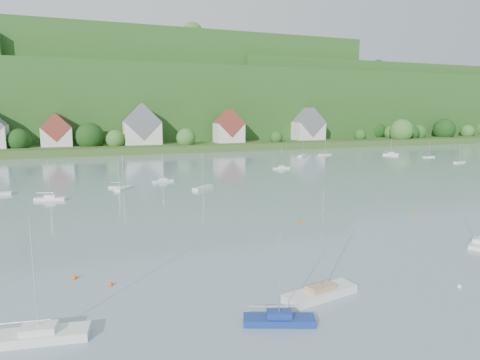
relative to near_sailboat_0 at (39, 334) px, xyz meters
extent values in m
cube|color=#2E531F|center=(21.05, 167.19, 1.01)|extent=(600.00, 60.00, 3.00)
cube|color=#1B4616|center=(21.05, 242.19, 19.51)|extent=(620.00, 160.00, 40.00)
cube|color=#1B4616|center=(31.05, 237.19, 27.51)|extent=(240.00, 130.00, 60.00)
cube|color=#1B4616|center=(181.05, 222.19, 21.51)|extent=(200.00, 110.00, 48.00)
sphere|color=#164514|center=(239.87, 163.71, 5.84)|extent=(10.24, 10.24, 10.24)
sphere|color=#326A27|center=(162.55, 147.41, 6.70)|extent=(12.88, 12.88, 12.88)
sphere|color=black|center=(160.40, 165.13, 5.91)|extent=(10.46, 10.46, 10.46)
sphere|color=#164514|center=(139.48, 152.09, 4.61)|extent=(6.45, 6.45, 6.45)
sphere|color=black|center=(173.06, 161.19, 5.98)|extent=(10.68, 10.68, 10.68)
sphere|color=black|center=(198.95, 153.61, 6.69)|extent=(12.85, 12.85, 12.85)
sphere|color=#326A27|center=(14.25, 151.07, 5.17)|extent=(8.19, 8.19, 8.19)
sphere|color=#326A27|center=(175.01, 157.54, 5.93)|extent=(10.50, 10.50, 10.50)
sphere|color=black|center=(173.81, 151.47, 5.13)|extent=(8.05, 8.05, 8.05)
sphere|color=#326A27|center=(67.90, 159.27, 6.47)|extent=(12.16, 12.16, 12.16)
sphere|color=#326A27|center=(44.04, 147.12, 5.35)|extent=(8.73, 8.73, 8.73)
sphere|color=black|center=(-22.82, 153.05, 5.54)|extent=(9.32, 9.32, 9.32)
sphere|color=#164514|center=(219.69, 154.95, 5.03)|extent=(7.74, 7.74, 7.74)
sphere|color=#164514|center=(180.09, 153.30, 5.38)|extent=(8.84, 8.84, 8.84)
sphere|color=#164514|center=(88.89, 148.88, 4.54)|extent=(6.24, 6.24, 6.24)
sphere|color=black|center=(110.48, 161.73, 5.17)|extent=(8.16, 8.16, 8.16)
sphere|color=#326A27|center=(165.82, 159.51, 5.14)|extent=(8.09, 8.09, 8.09)
sphere|color=#326A27|center=(218.18, 154.49, 5.16)|extent=(8.14, 8.14, 8.14)
sphere|color=black|center=(4.05, 153.55, 6.39)|extent=(11.92, 11.92, 11.92)
sphere|color=#164514|center=(60.54, 222.22, 59.76)|extent=(12.83, 12.83, 12.83)
sphere|color=#326A27|center=(-18.88, 209.37, 58.94)|extent=(8.18, 8.18, 8.18)
sphere|color=#164514|center=(22.16, 246.84, 59.74)|extent=(12.73, 12.73, 12.73)
sphere|color=#164514|center=(104.45, 211.72, 59.53)|extent=(11.50, 11.50, 11.50)
sphere|color=#164514|center=(81.76, 242.08, 60.08)|extent=(14.65, 14.65, 14.65)
sphere|color=#326A27|center=(60.30, 198.48, 59.60)|extent=(11.95, 11.95, 11.95)
sphere|color=#164514|center=(140.49, 205.77, 59.22)|extent=(9.76, 9.76, 9.76)
sphere|color=#326A27|center=(-26.09, 241.49, 58.75)|extent=(7.07, 7.07, 7.07)
sphere|color=black|center=(17.58, 210.50, 58.95)|extent=(8.21, 8.21, 8.21)
sphere|color=#326A27|center=(-1.77, 234.29, 59.66)|extent=(12.24, 12.24, 12.24)
sphere|color=#326A27|center=(135.56, 210.17, 59.09)|extent=(9.00, 9.00, 9.00)
sphere|color=#164514|center=(122.08, 225.16, 58.92)|extent=(8.03, 8.03, 8.03)
sphere|color=#326A27|center=(197.69, 225.49, 47.18)|extent=(9.52, 9.52, 9.52)
sphere|color=#326A27|center=(254.25, 226.19, 47.11)|extent=(9.12, 9.12, 9.12)
sphere|color=#326A27|center=(121.53, 225.55, 48.13)|extent=(14.97, 14.97, 14.97)
sphere|color=black|center=(182.97, 196.05, 46.83)|extent=(7.52, 7.52, 7.52)
sphere|color=#164514|center=(99.72, 223.01, 47.22)|extent=(9.78, 9.78, 9.78)
sphere|color=#164514|center=(140.73, 221.90, 47.62)|extent=(12.02, 12.02, 12.02)
sphere|color=black|center=(158.95, 203.21, 47.54)|extent=(11.57, 11.57, 11.57)
sphere|color=#164514|center=(143.48, 189.93, 47.73)|extent=(12.65, 12.65, 12.65)
sphere|color=#326A27|center=(163.69, 195.56, 46.96)|extent=(8.28, 8.28, 8.28)
sphere|color=black|center=(188.95, 231.50, 46.82)|extent=(7.47, 7.47, 7.47)
sphere|color=#326A27|center=(120.19, 214.41, 47.17)|extent=(9.48, 9.48, 9.48)
sphere|color=black|center=(210.48, 238.41, 40.99)|extent=(8.43, 8.43, 8.43)
sphere|color=#164514|center=(-18.93, 229.33, 41.61)|extent=(12.01, 12.01, 12.01)
sphere|color=black|center=(203.11, 211.87, 41.88)|extent=(13.54, 13.54, 13.54)
sphere|color=black|center=(139.72, 219.54, 42.15)|extent=(15.08, 15.08, 15.08)
sphere|color=#326A27|center=(129.46, 235.21, 42.31)|extent=(15.99, 15.99, 15.99)
sphere|color=black|center=(17.35, 239.40, 42.26)|extent=(15.72, 15.72, 15.72)
sphere|color=#326A27|center=(239.45, 268.69, 41.99)|extent=(14.17, 14.17, 14.17)
sphere|color=#164514|center=(31.93, 235.11, 41.36)|extent=(10.54, 10.54, 10.54)
sphere|color=black|center=(254.15, 201.18, 41.99)|extent=(14.14, 14.14, 14.14)
cube|color=beige|center=(-8.95, 156.19, 6.51)|extent=(12.00, 9.00, 8.00)
cube|color=maroon|center=(-8.95, 156.19, 10.51)|extent=(12.00, 9.36, 12.00)
cube|color=beige|center=(26.05, 155.19, 7.51)|extent=(16.00, 11.00, 10.00)
cube|color=slate|center=(26.05, 155.19, 12.51)|extent=(16.00, 11.44, 16.00)
cube|color=beige|center=(66.05, 153.19, 7.01)|extent=(13.00, 10.00, 9.00)
cube|color=maroon|center=(66.05, 153.19, 11.51)|extent=(13.00, 10.40, 13.00)
cube|color=beige|center=(111.05, 157.19, 7.01)|extent=(15.00, 10.00, 9.00)
cube|color=slate|center=(111.05, 157.19, 11.51)|extent=(15.00, 10.40, 15.00)
cube|color=silver|center=(0.00, 0.00, -0.13)|extent=(7.44, 3.05, 0.72)
cube|color=silver|center=(0.00, 0.00, 0.49)|extent=(2.71, 1.77, 0.50)
cylinder|color=silver|center=(0.00, 0.00, 4.75)|extent=(0.10, 0.10, 9.02)
cylinder|color=silver|center=(-1.07, 0.16, 1.14)|extent=(3.94, 0.65, 0.08)
cube|color=navy|center=(18.15, -3.92, -0.19)|extent=(6.04, 3.59, 0.58)
cube|color=navy|center=(18.15, -3.92, 0.35)|extent=(2.31, 1.79, 0.50)
cylinder|color=silver|center=(18.15, -3.92, 3.74)|extent=(0.10, 0.10, 7.29)
cylinder|color=silver|center=(17.33, -3.62, 1.00)|extent=(3.03, 1.21, 0.08)
cube|color=silver|center=(23.83, -0.86, -0.11)|extent=(7.84, 3.55, 0.76)
cube|color=tan|center=(23.83, -0.86, 0.52)|extent=(2.89, 1.97, 0.50)
cylinder|color=silver|center=(23.83, -0.86, 5.00)|extent=(0.10, 0.10, 9.46)
cylinder|color=silver|center=(22.72, -1.08, 1.17)|extent=(4.10, 0.89, 0.08)
cube|color=silver|center=(51.02, 5.40, -0.22)|extent=(5.26, 4.07, 0.53)
cube|color=silver|center=(51.02, 5.40, 0.29)|extent=(2.12, 1.86, 0.50)
cylinder|color=silver|center=(51.02, 5.40, 3.34)|extent=(0.10, 0.10, 6.61)
cylinder|color=silver|center=(50.35, 4.98, 0.94)|extent=(2.50, 1.62, 0.08)
sphere|color=#FF5400|center=(5.55, 8.59, -0.49)|extent=(0.47, 0.47, 0.47)
sphere|color=white|center=(37.91, -3.65, -0.49)|extent=(0.40, 0.40, 0.40)
sphere|color=#FF5400|center=(54.94, 21.48, -0.49)|extent=(0.46, 0.46, 0.46)
sphere|color=#FF5400|center=(34.10, 22.60, -0.49)|extent=(0.49, 0.49, 0.49)
sphere|color=#FF5400|center=(2.09, 11.58, -0.49)|extent=(0.48, 0.48, 0.48)
cube|color=silver|center=(119.43, 103.58, -0.20)|extent=(5.91, 3.53, 0.57)
cube|color=silver|center=(119.43, 103.58, 0.33)|extent=(2.27, 1.76, 0.50)
cylinder|color=silver|center=(119.43, 103.58, 3.65)|extent=(0.10, 0.10, 7.14)
cylinder|color=silver|center=(118.63, 103.89, 0.98)|extent=(2.96, 1.19, 0.08)
cube|color=silver|center=(27.61, 55.96, -0.19)|extent=(5.68, 4.99, 0.59)
cylinder|color=silver|center=(27.61, 55.96, 3.81)|extent=(0.10, 0.10, 7.42)
cylinder|color=silver|center=(26.91, 55.41, 1.01)|extent=(2.60, 2.09, 0.08)
cube|color=silver|center=(125.84, 89.94, -0.25)|extent=(4.79, 1.45, 0.48)
cylinder|color=silver|center=(125.84, 89.94, 2.96)|extent=(0.10, 0.10, 5.95)
cylinder|color=silver|center=(125.13, 89.92, 0.89)|extent=(2.62, 0.14, 0.08)
cube|color=silver|center=(82.08, 109.76, -0.18)|extent=(5.70, 5.39, 0.61)
cylinder|color=silver|center=(82.08, 109.76, 3.96)|extent=(0.10, 0.10, 7.67)
cylinder|color=silver|center=(81.40, 109.14, 1.03)|extent=(2.55, 2.33, 0.08)
cube|color=silver|center=(9.86, 63.42, -0.25)|extent=(4.73, 3.26, 0.46)
cylinder|color=silver|center=(9.86, 63.42, 2.88)|extent=(0.10, 0.10, 5.81)
cylinder|color=silver|center=(9.24, 63.74, 0.88)|extent=(2.32, 1.23, 0.08)
cube|color=silver|center=(10.72, 61.49, -0.21)|extent=(4.45, 5.49, 0.56)
cylinder|color=silver|center=(10.72, 61.49, 3.56)|extent=(0.10, 0.10, 6.98)
cylinder|color=silver|center=(10.24, 60.80, 0.97)|extent=(1.81, 2.58, 0.08)
cube|color=silver|center=(20.69, 68.41, -0.23)|extent=(5.32, 2.59, 0.51)
cube|color=silver|center=(20.69, 68.41, 0.28)|extent=(1.98, 1.39, 0.50)
cylinder|color=silver|center=(20.69, 68.41, 3.23)|extent=(0.10, 0.10, 6.41)
cylinder|color=silver|center=(19.94, 68.23, 0.93)|extent=(2.76, 0.73, 0.08)
cube|color=silver|center=(-3.70, 54.72, -0.19)|extent=(6.08, 3.17, 0.59)
cube|color=silver|center=(-3.70, 54.72, 0.35)|extent=(2.28, 1.66, 0.50)
cylinder|color=silver|center=(-3.70, 54.72, 3.76)|extent=(0.10, 0.10, 7.32)
cylinder|color=silver|center=(-4.55, 54.96, 1.00)|extent=(3.12, 0.95, 0.08)
cube|color=silver|center=(92.51, 110.25, -0.20)|extent=(5.91, 2.97, 0.57)
cylinder|color=silver|center=(92.51, 110.25, 3.64)|extent=(0.10, 0.10, 7.12)
cylinder|color=silver|center=(91.69, 110.03, 0.98)|extent=(3.05, 0.86, 0.08)
cube|color=silver|center=(116.54, 100.19, -0.19)|extent=(4.76, 5.93, 0.60)
cylinder|color=silver|center=(116.54, 100.19, 3.88)|extent=(0.10, 0.10, 7.52)
cylinder|color=silver|center=(116.04, 100.94, 1.02)|extent=(1.92, 2.79, 0.08)
cube|color=silver|center=(58.61, 79.95, -0.23)|extent=(5.23, 1.62, 0.52)
cube|color=silver|center=(58.61, 79.95, 0.28)|extent=(1.85, 1.07, 0.50)
cylinder|color=silver|center=(58.61, 79.95, 3.27)|extent=(0.10, 0.10, 6.48)
cylinder|color=silver|center=(57.83, 79.92, 0.93)|extent=(2.85, 0.17, 0.08)
cube|color=silver|center=(122.56, 73.05, -0.24)|extent=(5.18, 2.44, 0.50)
cylinder|color=silver|center=(122.56, 73.05, 3.14)|extent=(0.10, 0.10, 6.25)
cylinder|color=silver|center=(121.83, 72.89, 0.91)|extent=(2.70, 0.67, 0.08)
camera|label=1|loc=(4.54, -32.09, 16.59)|focal=30.65mm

